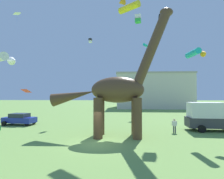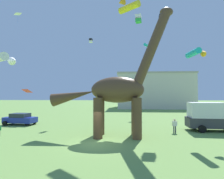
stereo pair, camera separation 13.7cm
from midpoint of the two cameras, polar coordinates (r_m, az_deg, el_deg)
ground_plane at (r=15.09m, az=-4.78°, el=-17.38°), size 240.00×240.00×0.00m
dinosaur_sculpture at (r=16.85m, az=1.88°, el=-0.08°), size 12.07×2.56×12.61m
parked_sedan_left at (r=26.81m, az=-28.04°, el=-8.57°), size 4.38×2.27×1.55m
parked_box_truck at (r=22.65m, az=30.45°, el=-7.67°), size 5.74×2.50×3.20m
person_photographer at (r=19.96m, az=20.25°, el=-10.81°), size 0.55×0.24×1.47m
person_vendor_side at (r=24.65m, az=-4.21°, el=-9.16°), size 0.56×0.25×1.50m
kite_apex at (r=36.70m, az=-26.27°, el=-0.41°), size 2.12×1.81×0.63m
kite_high_left at (r=24.64m, az=16.49°, el=21.43°), size 0.88×0.88×1.15m
kite_mid_center at (r=19.47m, az=-32.84°, el=8.61°), size 2.85×2.91×0.83m
kite_high_right at (r=30.12m, az=-28.66°, el=21.13°), size 1.37×1.34×1.38m
kite_near_low at (r=29.00m, az=8.91°, el=22.20°), size 1.03×1.03×1.20m
kite_drifting at (r=30.36m, az=-6.91°, el=15.82°), size 0.56×0.56×0.66m
kite_mid_left at (r=19.56m, az=26.21°, el=10.79°), size 1.93×2.21×0.64m
kite_near_high at (r=20.90m, az=5.39°, el=25.78°), size 2.59×2.68×0.75m
kite_far_right at (r=39.83m, az=11.90°, el=14.18°), size 2.14×2.04×0.60m
background_building_block at (r=56.46m, az=13.51°, el=-0.45°), size 22.67×13.66×10.73m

